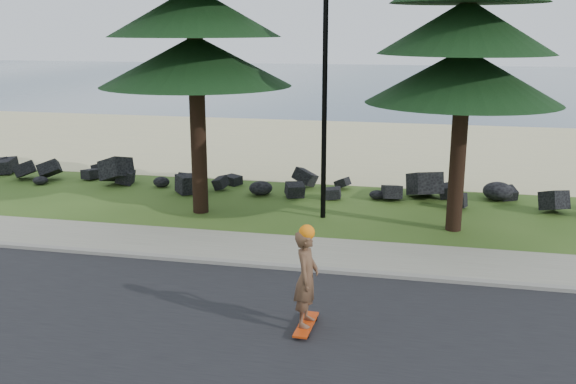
% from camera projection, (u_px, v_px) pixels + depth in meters
% --- Properties ---
extents(ground, '(160.00, 160.00, 0.00)m').
position_uv_depth(ground, '(301.00, 256.00, 14.77)').
color(ground, '#2D4A17').
rests_on(ground, ground).
extents(road, '(160.00, 7.00, 0.02)m').
position_uv_depth(road, '(247.00, 348.00, 10.51)').
color(road, black).
rests_on(road, ground).
extents(kerb, '(160.00, 0.20, 0.10)m').
position_uv_depth(kerb, '(293.00, 268.00, 13.91)').
color(kerb, gray).
rests_on(kerb, ground).
extents(sidewalk, '(160.00, 2.00, 0.08)m').
position_uv_depth(sidewalk, '(302.00, 252.00, 14.95)').
color(sidewalk, gray).
rests_on(sidewalk, ground).
extents(beach_sand, '(160.00, 15.00, 0.01)m').
position_uv_depth(beach_sand, '(364.00, 146.00, 28.50)').
color(beach_sand, beige).
rests_on(beach_sand, ground).
extents(ocean, '(160.00, 58.00, 0.01)m').
position_uv_depth(ocean, '(401.00, 81.00, 63.04)').
color(ocean, '#334E63').
rests_on(ocean, ground).
extents(seawall_boulders, '(60.00, 2.40, 1.10)m').
position_uv_depth(seawall_boulders, '(335.00, 196.00, 20.07)').
color(seawall_boulders, black).
rests_on(seawall_boulders, ground).
extents(lamp_post, '(0.25, 0.14, 8.14)m').
position_uv_depth(lamp_post, '(325.00, 66.00, 16.78)').
color(lamp_post, black).
rests_on(lamp_post, ground).
extents(skateboarder, '(0.43, 1.03, 1.89)m').
position_uv_depth(skateboarder, '(306.00, 278.00, 10.94)').
color(skateboarder, red).
rests_on(skateboarder, ground).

